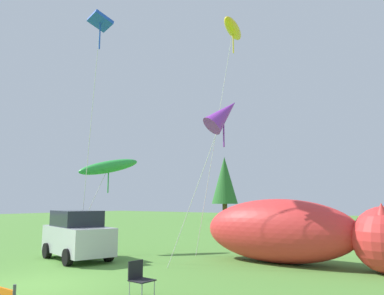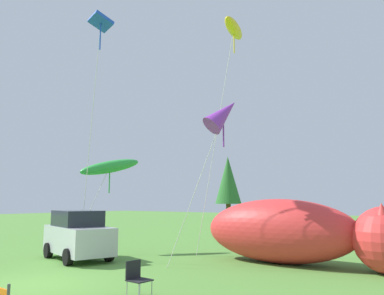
% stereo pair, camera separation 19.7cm
% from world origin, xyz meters
% --- Properties ---
extents(ground_plane, '(120.00, 120.00, 0.00)m').
position_xyz_m(ground_plane, '(0.00, 0.00, 0.00)').
color(ground_plane, '#548C38').
extents(parked_car, '(4.28, 2.73, 2.02)m').
position_xyz_m(parked_car, '(-3.08, 3.66, 1.00)').
color(parked_car, '#B7BCC1').
rests_on(parked_car, ground).
extents(folding_chair, '(0.55, 0.55, 0.90)m').
position_xyz_m(folding_chair, '(3.34, 0.74, 0.51)').
color(folding_chair, black).
rests_on(folding_chair, ground).
extents(inflatable_cat, '(8.19, 2.58, 2.51)m').
position_xyz_m(inflatable_cat, '(4.89, 7.87, 1.16)').
color(inflatable_cat, red).
rests_on(inflatable_cat, ground).
extents(kite_purple_delta, '(2.53, 2.21, 6.61)m').
position_xyz_m(kite_purple_delta, '(2.94, 5.69, 5.77)').
color(kite_purple_delta, silver).
rests_on(kite_purple_delta, ground).
extents(kite_green_fish, '(2.14, 3.44, 4.77)m').
position_xyz_m(kite_green_fish, '(-4.00, 6.07, 4.11)').
color(kite_green_fish, silver).
rests_on(kite_green_fish, ground).
extents(kite_blue_box, '(1.18, 1.08, 10.64)m').
position_xyz_m(kite_blue_box, '(-2.23, 3.75, 10.12)').
color(kite_blue_box, silver).
rests_on(kite_blue_box, ground).
extents(kite_yellow_hero, '(1.82, 3.44, 11.62)m').
position_xyz_m(kite_yellow_hero, '(1.37, 9.34, 11.12)').
color(kite_yellow_hero, silver).
rests_on(kite_yellow_hero, ground).
extents(horizon_tree_west, '(3.59, 3.59, 8.57)m').
position_xyz_m(horizon_tree_west, '(-16.60, 38.22, 5.26)').
color(horizon_tree_west, brown).
rests_on(horizon_tree_west, ground).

